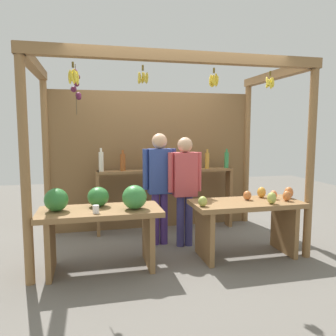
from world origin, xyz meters
The scene contains 7 objects.
ground_plane centered at (0.00, 0.00, 0.00)m, with size 12.00×12.00×0.00m, color slate.
market_stall centered at (0.00, 0.44, 1.42)m, with size 3.47×1.86×2.50m.
fruit_counter_left centered at (-0.92, -0.65, 0.64)m, with size 1.41×0.64×1.00m.
fruit_counter_right centered at (0.95, -0.66, 0.55)m, with size 1.43×0.64×0.87m.
bottle_shelf_unit centered at (0.15, 0.66, 0.82)m, with size 2.23×0.22×1.36m.
vendor_man centered at (-0.07, 0.03, 0.95)m, with size 0.48×0.21×1.59m.
vendor_woman centered at (0.25, -0.12, 0.91)m, with size 0.48×0.21×1.53m.
Camera 1 is at (-1.02, -4.51, 1.64)m, focal length 35.62 mm.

